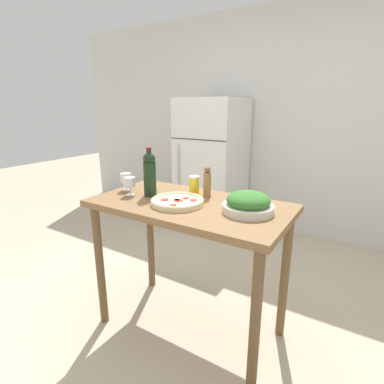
{
  "coord_description": "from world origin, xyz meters",
  "views": [
    {
      "loc": [
        0.95,
        -1.5,
        1.51
      ],
      "look_at": [
        0.0,
        0.03,
        0.99
      ],
      "focal_mm": 28.0,
      "sensor_mm": 36.0,
      "label": 1
    }
  ],
  "objects_px": {
    "salad_bowl": "(248,203)",
    "pepper_mill": "(207,182)",
    "wine_bottle": "(150,173)",
    "salt_canister": "(194,185)",
    "refrigerator": "(212,166)",
    "homemade_pizza": "(177,201)",
    "wine_glass_near": "(130,183)",
    "wine_glass_far": "(126,178)"
  },
  "relations": [
    {
      "from": "wine_glass_near",
      "to": "wine_glass_far",
      "type": "xyz_separation_m",
      "value": [
        -0.11,
        0.08,
        0.0
      ]
    },
    {
      "from": "pepper_mill",
      "to": "salad_bowl",
      "type": "height_order",
      "value": "pepper_mill"
    },
    {
      "from": "wine_glass_near",
      "to": "salad_bowl",
      "type": "distance_m",
      "value": 0.81
    },
    {
      "from": "wine_glass_far",
      "to": "pepper_mill",
      "type": "distance_m",
      "value": 0.59
    },
    {
      "from": "salt_canister",
      "to": "salad_bowl",
      "type": "bearing_deg",
      "value": -17.98
    },
    {
      "from": "wine_glass_far",
      "to": "refrigerator",
      "type": "bearing_deg",
      "value": 97.46
    },
    {
      "from": "salad_bowl",
      "to": "homemade_pizza",
      "type": "height_order",
      "value": "salad_bowl"
    },
    {
      "from": "wine_bottle",
      "to": "refrigerator",
      "type": "bearing_deg",
      "value": 104.73
    },
    {
      "from": "pepper_mill",
      "to": "salt_canister",
      "type": "bearing_deg",
      "value": -177.71
    },
    {
      "from": "refrigerator",
      "to": "pepper_mill",
      "type": "xyz_separation_m",
      "value": [
        0.79,
        -1.54,
        0.23
      ]
    },
    {
      "from": "wine_bottle",
      "to": "homemade_pizza",
      "type": "height_order",
      "value": "wine_bottle"
    },
    {
      "from": "wine_glass_far",
      "to": "salad_bowl",
      "type": "distance_m",
      "value": 0.91
    },
    {
      "from": "pepper_mill",
      "to": "wine_bottle",
      "type": "bearing_deg",
      "value": -151.41
    },
    {
      "from": "wine_glass_near",
      "to": "homemade_pizza",
      "type": "relative_size",
      "value": 0.39
    },
    {
      "from": "wine_bottle",
      "to": "wine_glass_far",
      "type": "distance_m",
      "value": 0.24
    },
    {
      "from": "refrigerator",
      "to": "homemade_pizza",
      "type": "bearing_deg",
      "value": -68.2
    },
    {
      "from": "refrigerator",
      "to": "wine_glass_near",
      "type": "xyz_separation_m",
      "value": [
        0.33,
        -1.79,
        0.21
      ]
    },
    {
      "from": "homemade_pizza",
      "to": "salt_canister",
      "type": "bearing_deg",
      "value": 95.51
    },
    {
      "from": "salt_canister",
      "to": "wine_glass_far",
      "type": "bearing_deg",
      "value": -160.26
    },
    {
      "from": "wine_bottle",
      "to": "homemade_pizza",
      "type": "relative_size",
      "value": 1.0
    },
    {
      "from": "refrigerator",
      "to": "wine_glass_near",
      "type": "relative_size",
      "value": 12.8
    },
    {
      "from": "wine_glass_far",
      "to": "salt_canister",
      "type": "relative_size",
      "value": 0.97
    },
    {
      "from": "wine_glass_near",
      "to": "salt_canister",
      "type": "height_order",
      "value": "salt_canister"
    },
    {
      "from": "salad_bowl",
      "to": "pepper_mill",
      "type": "bearing_deg",
      "value": 156.84
    },
    {
      "from": "wine_glass_near",
      "to": "salad_bowl",
      "type": "height_order",
      "value": "wine_glass_near"
    },
    {
      "from": "wine_glass_near",
      "to": "wine_glass_far",
      "type": "height_order",
      "value": "same"
    },
    {
      "from": "wine_glass_near",
      "to": "salt_canister",
      "type": "relative_size",
      "value": 0.97
    },
    {
      "from": "wine_bottle",
      "to": "wine_glass_far",
      "type": "xyz_separation_m",
      "value": [
        -0.23,
        0.01,
        -0.07
      ]
    },
    {
      "from": "refrigerator",
      "to": "salad_bowl",
      "type": "distance_m",
      "value": 2.04
    },
    {
      "from": "wine_glass_far",
      "to": "salt_canister",
      "type": "distance_m",
      "value": 0.49
    },
    {
      "from": "wine_bottle",
      "to": "wine_glass_near",
      "type": "relative_size",
      "value": 2.58
    },
    {
      "from": "refrigerator",
      "to": "pepper_mill",
      "type": "bearing_deg",
      "value": -62.93
    },
    {
      "from": "wine_glass_near",
      "to": "salt_canister",
      "type": "distance_m",
      "value": 0.43
    },
    {
      "from": "wine_bottle",
      "to": "salad_bowl",
      "type": "relative_size",
      "value": 1.12
    },
    {
      "from": "refrigerator",
      "to": "wine_glass_near",
      "type": "height_order",
      "value": "refrigerator"
    },
    {
      "from": "refrigerator",
      "to": "wine_bottle",
      "type": "relative_size",
      "value": 4.95
    },
    {
      "from": "wine_bottle",
      "to": "salad_bowl",
      "type": "xyz_separation_m",
      "value": [
        0.68,
        0.03,
        -0.1
      ]
    },
    {
      "from": "refrigerator",
      "to": "homemade_pizza",
      "type": "height_order",
      "value": "refrigerator"
    },
    {
      "from": "salad_bowl",
      "to": "salt_canister",
      "type": "bearing_deg",
      "value": 162.02
    },
    {
      "from": "refrigerator",
      "to": "salad_bowl",
      "type": "relative_size",
      "value": 5.53
    },
    {
      "from": "refrigerator",
      "to": "wine_bottle",
      "type": "bearing_deg",
      "value": -75.27
    },
    {
      "from": "refrigerator",
      "to": "wine_glass_far",
      "type": "bearing_deg",
      "value": -82.54
    }
  ]
}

